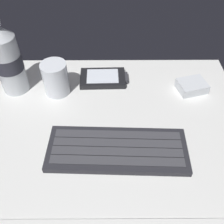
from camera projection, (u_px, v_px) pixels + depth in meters
The scene contains 6 objects.
ground_plane at pixel (112, 124), 60.89cm from camera, with size 64.00×48.00×2.80cm.
keyboard at pixel (118, 149), 53.81cm from camera, with size 29.37×12.02×1.70cm.
handheld_device at pixel (104, 78), 69.92cm from camera, with size 12.93×7.87×1.50cm.
juice_cup at pixel (57, 79), 64.57cm from camera, with size 6.40×6.40×8.50cm.
water_bottle at pixel (8, 60), 61.68cm from camera, with size 6.73×6.73×20.80cm.
charger_block at pixel (193, 86), 66.95cm from camera, with size 7.00×5.60×2.40cm, color silver.
Camera 1 is at (-0.21, -39.91, 45.29)cm, focal length 41.54 mm.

